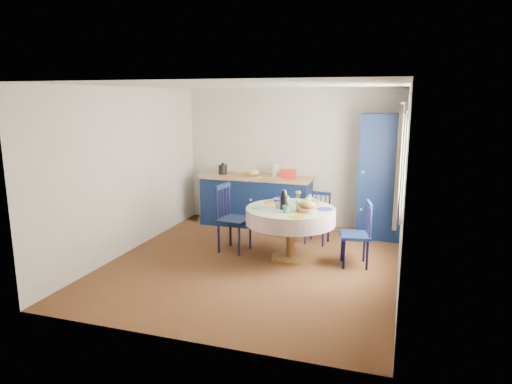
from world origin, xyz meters
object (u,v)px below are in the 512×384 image
Objects in this scene: kitchen_counter at (256,200)px; mug_a at (279,205)px; chair_right at (358,234)px; mug_b at (286,209)px; mug_d at (286,199)px; mug_c at (312,202)px; chair_far at (318,218)px; pantry_cabinet at (382,177)px; cobalt_bowl at (280,200)px; dining_table at (291,216)px; chair_left at (232,218)px.

kitchen_counter is 1.93m from mug_a.
chair_right is 1.08m from mug_b.
mug_d reaches higher than mug_a.
mug_d is (-0.41, 0.07, -0.00)m from mug_c.
chair_far is at bearing 57.40° from mug_d.
kitchen_counter is 2.30m from pantry_cabinet.
mug_c is 0.59× the size of cobalt_bowl.
dining_table is 11.37× the size of mug_a.
kitchen_counter is at bearing -178.92° from pantry_cabinet.
mug_d is at bearing -135.12° from pantry_cabinet.
kitchen_counter is at bearing 125.08° from mug_d.
pantry_cabinet is at bearing 50.47° from mug_a.
dining_table is at bearing -98.28° from chair_right.
chair_far is 1.31m from mug_b.
mug_d is 0.10m from cobalt_bowl.
mug_c is (0.26, 0.26, 0.18)m from dining_table.
pantry_cabinet reaches higher than chair_right.
kitchen_counter is 2.22× the size of chair_right.
chair_far is (1.28, -0.67, -0.05)m from kitchen_counter.
mug_a is at bearing -77.96° from cobalt_bowl.
mug_b reaches higher than mug_d.
dining_table reaches higher than chair_far.
mug_d is at bearing -54.43° from kitchen_counter.
mug_a is 0.41m from cobalt_bowl.
chair_right is at bearing -37.05° from kitchen_counter.
chair_right is at bearing -84.47° from chair_left.
mug_c is at bearing -45.33° from kitchen_counter.
kitchen_counter is at bearing 161.07° from chair_far.
chair_far is 7.81× the size of mug_b.
mug_a is 1.07× the size of mug_b.
chair_left is 1.12× the size of chair_right.
kitchen_counter is 2.19m from mug_b.
dining_table is 12.72× the size of mug_d.
chair_right is (0.72, -0.87, 0.05)m from chair_far.
mug_a is at bearing 126.65° from mug_b.
chair_far is 7.29× the size of mug_a.
cobalt_bowl is (-0.51, 0.07, -0.02)m from mug_c.
cobalt_bowl is (-0.10, -0.00, -0.02)m from mug_d.
kitchen_counter is 0.99× the size of pantry_cabinet.
pantry_cabinet is 1.82m from mug_d.
mug_c is at bearing -79.15° from chair_far.
pantry_cabinet reaches higher than mug_a.
chair_left reaches higher than mug_c.
mug_d is at bearing 103.55° from mug_b.
chair_left is at bearing -165.07° from cobalt_bowl.
mug_d is at bearing 0.58° from cobalt_bowl.
mug_d is (-0.39, -0.60, 0.41)m from chair_far.
pantry_cabinet is at bearing -0.80° from kitchen_counter.
chair_right is (0.95, 0.06, -0.19)m from dining_table.
kitchen_counter is 19.45× the size of mug_b.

